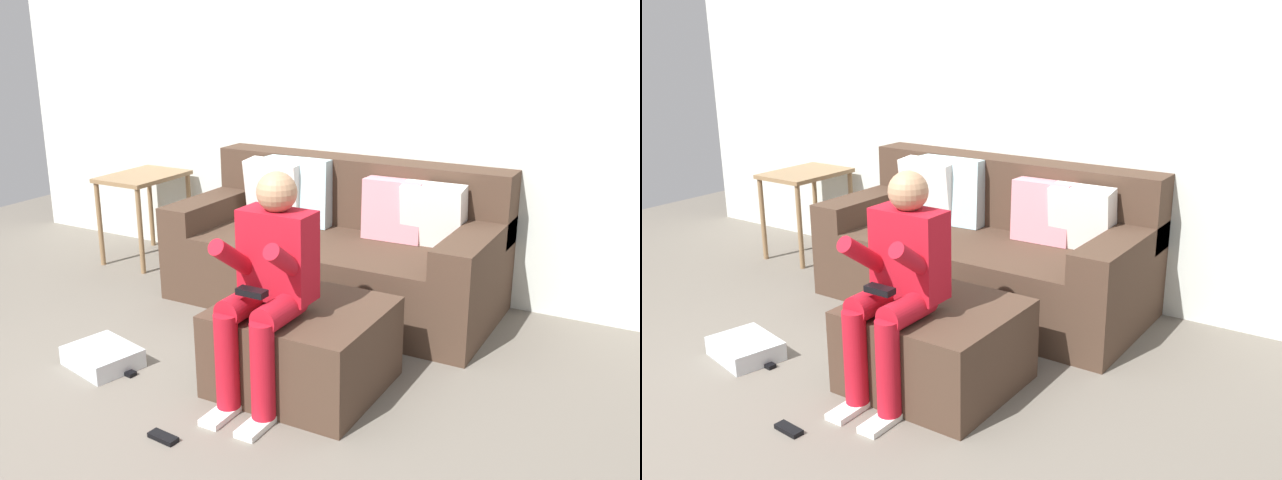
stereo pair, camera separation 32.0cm
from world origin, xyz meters
TOP-DOWN VIEW (x-y plane):
  - ground_plane at (0.00, 0.00)m, footprint 7.82×7.82m
  - wall_back at (0.00, 2.45)m, footprint 6.01×0.10m
  - couch_sectional at (0.09, 2.00)m, footprint 2.05×0.94m
  - ottoman at (0.46, 0.91)m, footprint 0.77×0.71m
  - person_seated at (0.38, 0.72)m, footprint 0.35×0.56m
  - storage_bin at (-0.57, 0.58)m, footprint 0.42×0.37m
  - side_table at (-1.57, 2.04)m, footprint 0.45×0.61m
  - remote_near_ottoman at (0.17, 0.20)m, footprint 0.15×0.07m
  - remote_by_storage_bin at (-0.41, 0.57)m, footprint 0.16×0.06m

SIDE VIEW (x-z plane):
  - ground_plane at x=0.00m, z-range 0.00..0.00m
  - remote_near_ottoman at x=0.17m, z-range 0.00..0.02m
  - remote_by_storage_bin at x=-0.41m, z-range 0.00..0.02m
  - storage_bin at x=-0.57m, z-range 0.00..0.10m
  - ottoman at x=0.46m, z-range 0.00..0.42m
  - couch_sectional at x=0.09m, z-range -0.10..0.79m
  - side_table at x=-1.57m, z-range 0.22..0.88m
  - person_seated at x=0.38m, z-range 0.06..1.15m
  - wall_back at x=0.00m, z-range 0.00..2.45m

